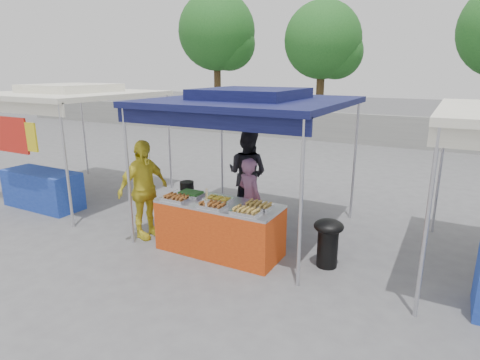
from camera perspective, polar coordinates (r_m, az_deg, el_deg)
The scene contains 22 objects.
ground_plane at distance 6.75m, azimuth -2.46°, elevation -9.83°, with size 80.00×80.00×0.00m, color #5C5B5E.
back_wall at distance 16.69m, azimuth 17.39°, elevation 6.88°, with size 40.00×0.25×1.20m, color gray.
main_canopy at distance 6.97m, azimuth 1.47°, elevation 11.23°, with size 3.20×3.20×2.57m.
neighbor_stall_left at distance 9.69m, azimuth -24.33°, elevation 6.48°, with size 3.20×3.20×2.57m.
tree_0 at distance 21.77m, azimuth -2.90°, elevation 19.93°, with size 3.91×3.91×6.72m.
tree_1 at distance 19.18m, azimuth 12.13°, elevation 18.45°, with size 3.47×3.40×5.85m.
vendor_table at distance 6.50m, azimuth -2.96°, elevation -6.77°, with size 2.00×0.80×0.85m.
food_tray_fl at distance 6.53m, azimuth -9.08°, elevation -2.56°, with size 0.42×0.30×0.07m.
food_tray_fm at distance 6.14m, azimuth -3.93°, elevation -3.58°, with size 0.42×0.30×0.07m.
food_tray_fr at distance 5.86m, azimuth 0.87°, elevation -4.47°, with size 0.42×0.30×0.07m.
food_tray_bl at distance 6.72m, azimuth -7.02°, elevation -1.96°, with size 0.42×0.30×0.07m.
food_tray_bm at distance 6.42m, azimuth -3.11°, elevation -2.71°, with size 0.42×0.30×0.07m.
food_tray_br at distance 6.12m, azimuth 2.61°, elevation -3.62°, with size 0.42×0.30×0.07m.
cooking_pot at distance 7.07m, azimuth -7.57°, elevation -0.79°, with size 0.24×0.24×0.14m, color black.
skewer_cup at distance 6.12m, azimuth -4.74°, elevation -3.42°, with size 0.09×0.09×0.11m, color silver.
wok_burner at distance 6.18m, azimuth 12.41°, elevation -8.16°, with size 0.45×0.45×0.75m.
crate_left at distance 7.29m, azimuth -4.21°, elevation -6.50°, with size 0.54×0.38×0.32m, color #142AA5.
crate_right at distance 7.08m, azimuth 1.32°, elevation -7.37°, with size 0.45×0.31×0.27m, color #142AA5.
crate_stacked at distance 6.99m, azimuth 1.34°, elevation -5.38°, with size 0.43×0.30×0.26m, color #142AA5.
vendor_woman at distance 6.89m, azimuth 1.40°, elevation -2.77°, with size 0.53×0.35×1.46m, color #8C597C.
helper_man at distance 8.05m, azimuth 1.04°, elevation 0.97°, with size 0.85×0.66×1.74m, color black.
customer_person at distance 7.15m, azimuth -13.56°, elevation -1.34°, with size 1.02×0.42×1.74m, color yellow.
Camera 1 is at (3.16, -5.23, 2.88)m, focal length 30.00 mm.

